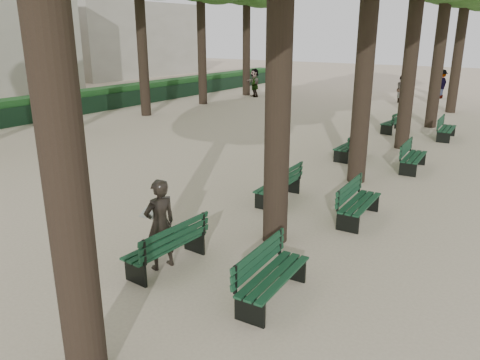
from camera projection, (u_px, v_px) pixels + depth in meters
The scene contains 17 objects.
ground at pixel (122, 279), 8.52m from camera, with size 120.00×120.00×0.00m, color beige.
bench_left_0 at pixel (167, 254), 8.89m from camera, with size 0.66×1.83×0.92m.
bench_left_1 at pixel (278, 191), 12.39m from camera, with size 0.63×1.82×0.92m.
bench_left_2 at pixel (350, 151), 16.57m from camera, with size 0.61×1.81×0.92m.
bench_left_3 at pixel (393, 126), 20.89m from camera, with size 0.76×1.85×0.92m.
bench_right_0 at pixel (273, 285), 7.78m from camera, with size 0.66×1.83×0.92m.
bench_right_1 at pixel (359, 210), 11.08m from camera, with size 0.63×1.82×0.92m.
bench_right_2 at pixel (413, 162), 15.13m from camera, with size 0.67×1.83×0.92m.
bench_right_3 at pixel (446, 133), 19.48m from camera, with size 0.66×1.83×0.92m.
man_with_map at pixel (160, 224), 8.69m from camera, with size 0.70×0.78×1.76m.
pedestrian_e at pixel (254, 83), 31.96m from camera, with size 1.76×0.38×1.90m, color #262628.
pedestrian_d at pixel (436, 83), 32.11m from camera, with size 0.93×0.38×1.90m, color #262628.
pedestrian_b at pixel (441, 84), 31.21m from camera, with size 1.23×0.38×1.91m, color #262628.
pedestrian_a at pixel (402, 89), 29.47m from camera, with size 0.82×0.34×1.68m, color #262628.
fence at pixel (78, 107), 24.99m from camera, with size 0.08×42.00×0.90m, color black.
hedge at pixel (70, 103), 25.31m from camera, with size 1.20×42.00×1.20m, color #18471C.
building_far at pixel (113, 39), 48.61m from camera, with size 12.00×16.00×7.00m, color #B7B2A3.
Camera 1 is at (5.95, -5.15, 4.31)m, focal length 35.00 mm.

